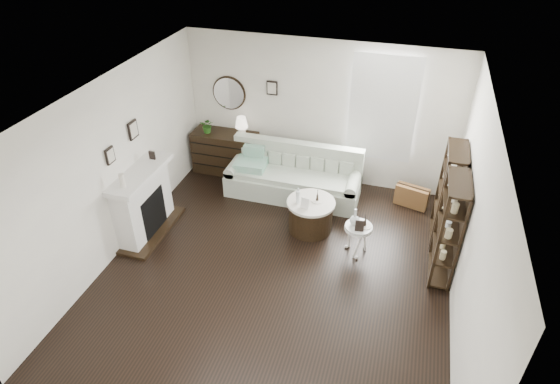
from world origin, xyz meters
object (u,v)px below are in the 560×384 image
(dresser, at_px, (226,152))
(pedestal_table, at_px, (359,228))
(sofa, at_px, (294,179))
(drum_table, at_px, (310,215))

(dresser, relative_size, pedestal_table, 2.42)
(sofa, distance_m, pedestal_table, 1.92)
(sofa, height_order, pedestal_table, sofa)
(dresser, bearing_deg, drum_table, -33.53)
(dresser, bearing_deg, sofa, -14.77)
(sofa, distance_m, drum_table, 1.10)
(pedestal_table, bearing_deg, sofa, 135.98)
(drum_table, distance_m, pedestal_table, 0.93)
(pedestal_table, bearing_deg, dresser, 149.04)
(sofa, distance_m, dresser, 1.55)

